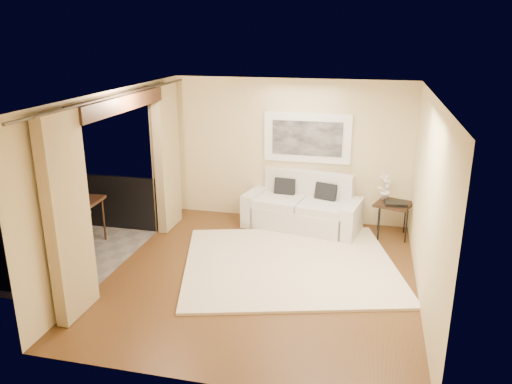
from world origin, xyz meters
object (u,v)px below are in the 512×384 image
(balcony_chair_near, at_px, (64,244))
(ice_bucket, at_px, (74,191))
(sofa, at_px, (303,209))
(balcony_chair_far, at_px, (76,212))
(bistro_table, at_px, (78,205))
(orchid, at_px, (385,186))
(side_table, at_px, (393,206))

(balcony_chair_near, relative_size, ice_bucket, 5.28)
(sofa, xyz_separation_m, balcony_chair_far, (-3.78, -1.49, 0.16))
(balcony_chair_far, height_order, ice_bucket, ice_bucket)
(bistro_table, bearing_deg, balcony_chair_near, -66.30)
(orchid, distance_m, ice_bucket, 5.42)
(side_table, height_order, ice_bucket, ice_bucket)
(side_table, distance_m, ice_bucket, 5.55)
(ice_bucket, bearing_deg, sofa, 22.37)
(balcony_chair_near, distance_m, ice_bucket, 1.61)
(bistro_table, bearing_deg, side_table, 16.98)
(ice_bucket, bearing_deg, balcony_chair_near, -63.36)
(side_table, xyz_separation_m, balcony_chair_far, (-5.39, -1.40, -0.06))
(side_table, bearing_deg, balcony_chair_far, -165.43)
(balcony_chair_far, bearing_deg, sofa, -176.16)
(sofa, relative_size, bistro_table, 2.76)
(bistro_table, height_order, balcony_chair_far, balcony_chair_far)
(sofa, relative_size, balcony_chair_near, 2.12)
(sofa, xyz_separation_m, bistro_table, (-3.59, -1.68, 0.37))
(sofa, relative_size, ice_bucket, 11.20)
(sofa, distance_m, balcony_chair_near, 4.24)
(balcony_chair_far, xyz_separation_m, ice_bucket, (0.04, -0.04, 0.39))
(side_table, relative_size, ice_bucket, 3.69)
(ice_bucket, bearing_deg, bistro_table, -43.25)
(side_table, relative_size, orchid, 1.42)
(balcony_chair_near, bearing_deg, orchid, 52.48)
(bistro_table, relative_size, balcony_chair_near, 0.77)
(balcony_chair_far, height_order, balcony_chair_near, balcony_chair_near)
(sofa, xyz_separation_m, side_table, (1.61, -0.09, 0.22))
(sofa, relative_size, orchid, 4.30)
(side_table, xyz_separation_m, balcony_chair_near, (-4.64, -2.86, 0.04))
(bistro_table, bearing_deg, sofa, 25.11)
(orchid, xyz_separation_m, balcony_chair_far, (-5.22, -1.55, -0.37))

